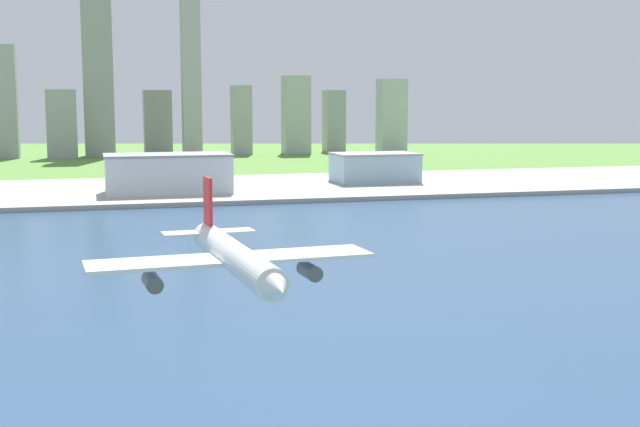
# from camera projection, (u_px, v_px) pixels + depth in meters

# --- Properties ---
(ground_plane) EXTENTS (2400.00, 2400.00, 0.00)m
(ground_plane) POSITION_uv_depth(u_px,v_px,m) (236.00, 250.00, 284.70)
(ground_plane) COLOR #578838
(water_bay) EXTENTS (840.00, 360.00, 0.15)m
(water_bay) POSITION_uv_depth(u_px,v_px,m) (273.00, 287.00, 227.33)
(water_bay) COLOR #2D4C70
(water_bay) RESTS_ON ground
(industrial_pier) EXTENTS (840.00, 140.00, 2.50)m
(industrial_pier) POSITION_uv_depth(u_px,v_px,m) (178.00, 190.00, 466.19)
(industrial_pier) COLOR #A7A79C
(industrial_pier) RESTS_ON ground
(airplane_landing) EXTENTS (39.62, 42.61, 13.32)m
(airplane_landing) POSITION_uv_depth(u_px,v_px,m) (235.00, 258.00, 113.57)
(airplane_landing) COLOR silver
(warehouse_main) EXTENTS (64.88, 32.93, 20.26)m
(warehouse_main) POSITION_uv_depth(u_px,v_px,m) (168.00, 173.00, 438.83)
(warehouse_main) COLOR silver
(warehouse_main) RESTS_ON industrial_pier
(warehouse_annex) EXTENTS (48.42, 32.35, 17.19)m
(warehouse_annex) POSITION_uv_depth(u_px,v_px,m) (375.00, 167.00, 496.60)
(warehouse_annex) COLOR #99BCD1
(warehouse_annex) RESTS_ON industrial_pier
(distant_skyline) EXTENTS (423.65, 67.16, 156.12)m
(distant_skyline) POSITION_uv_depth(u_px,v_px,m) (161.00, 98.00, 773.28)
(distant_skyline) COLOR #9BA1A2
(distant_skyline) RESTS_ON ground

